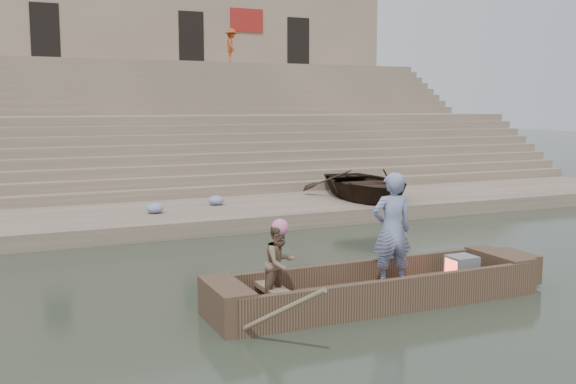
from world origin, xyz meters
TOP-DOWN VIEW (x-y plane):
  - ground at (0.00, 0.00)m, footprint 120.00×120.00m
  - lower_landing at (0.00, 8.00)m, footprint 32.00×4.00m
  - mid_landing at (0.00, 15.50)m, footprint 32.00×3.00m
  - upper_landing at (0.00, 22.50)m, footprint 32.00×3.00m
  - ghat_steps at (0.00, 17.19)m, footprint 32.00×11.00m
  - building_wall at (0.00, 26.50)m, footprint 32.00×5.07m
  - main_rowboat at (1.11, -0.26)m, footprint 5.00×1.30m
  - rowboat_trim at (1.32, -0.27)m, footprint 6.04×2.63m
  - standing_man at (1.45, -0.16)m, footprint 0.75×0.56m
  - rowing_man at (-0.59, -0.26)m, footprint 0.73×0.66m
  - television at (2.82, -0.26)m, footprint 0.46×0.42m
  - beached_rowboat at (5.67, 7.69)m, footprint 3.68×4.74m
  - pedestrian at (6.40, 21.83)m, footprint 0.85×1.20m
  - cloth_bundles at (-3.07, 8.11)m, footprint 11.35×1.15m

SIDE VIEW (x-z plane):
  - ground at x=0.00m, z-range 0.00..0.00m
  - main_rowboat at x=1.11m, z-range 0.00..0.22m
  - lower_landing at x=0.00m, z-range 0.00..0.40m
  - rowboat_trim at x=1.32m, z-range -0.64..1.25m
  - television at x=2.82m, z-range 0.22..0.62m
  - cloth_bundles at x=-3.07m, z-range 0.40..0.66m
  - rowing_man at x=-0.59m, z-range 0.22..1.44m
  - beached_rowboat at x=5.67m, z-range 0.40..1.30m
  - standing_man at x=1.45m, z-range 0.22..2.12m
  - mid_landing at x=0.00m, z-range 0.00..2.80m
  - ghat_steps at x=0.00m, z-range -0.80..4.40m
  - upper_landing at x=0.00m, z-range 0.00..5.20m
  - building_wall at x=0.00m, z-range 0.00..11.20m
  - pedestrian at x=6.40m, z-range 5.20..6.89m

